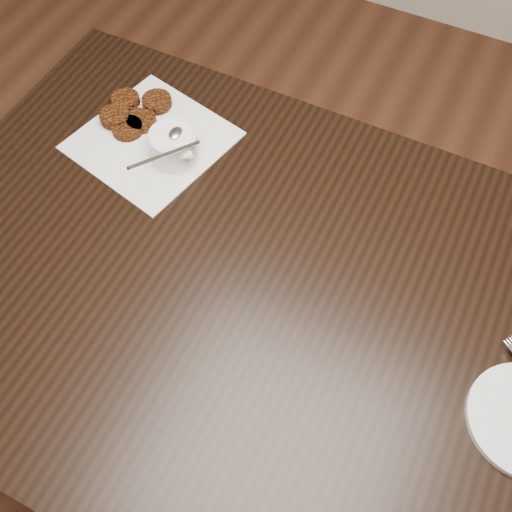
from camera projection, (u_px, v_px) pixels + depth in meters
The scene contains 5 objects.
floor at pixel (268, 444), 1.61m from camera, with size 4.00×4.00×0.00m, color brown.
table at pixel (276, 375), 1.33m from camera, with size 1.45×0.93×0.75m, color black.
napkin at pixel (152, 140), 1.20m from camera, with size 0.28×0.28×0.00m, color white.
sauce_ramekin at pixel (172, 134), 1.12m from camera, with size 0.13×0.13×0.13m, color white, non-canonical shape.
patty_cluster at pixel (131, 117), 1.22m from camera, with size 0.22×0.22×0.02m, color #632D0D, non-canonical shape.
Camera 1 is at (0.14, -0.36, 1.65)m, focal length 40.40 mm.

